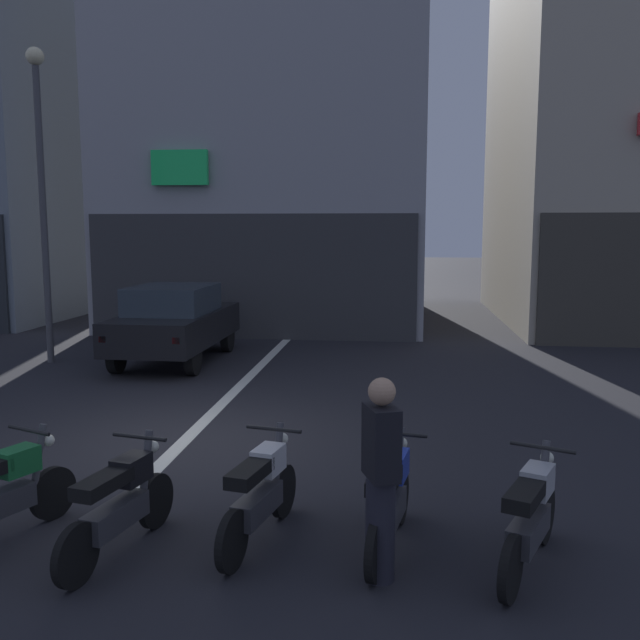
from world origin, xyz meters
The scene contains 11 objects.
ground_plane centered at (0.00, 0.00, 0.00)m, with size 120.00×120.00×0.00m, color #232328.
lane_centre_line centered at (0.00, 6.00, 0.00)m, with size 0.20×18.00×0.01m, color silver.
building_mid_block centered at (-0.94, 13.32, 5.75)m, with size 8.81×9.73×11.52m.
car_black_crossing_near centered at (-1.87, 5.31, 0.89)m, with size 1.80×4.12×1.64m.
street_lamp centered at (-4.50, 4.96, 3.95)m, with size 0.36×0.36×6.44m.
motorcycle_green_row_leftmost centered at (-0.72, -3.02, 0.46)m, with size 0.74×1.57×0.98m.
motorcycle_black_row_left_mid centered at (0.44, -3.12, 0.46)m, with size 0.56×1.65×0.98m.
motorcycle_white_row_centre centered at (1.61, -2.74, 0.46)m, with size 0.56×1.65×0.98m.
motorcycle_blue_row_right_mid centered at (2.77, -2.75, 0.46)m, with size 0.55×1.66×0.98m.
motorcycle_silver_row_rightmost centered at (3.94, -2.98, 0.46)m, with size 0.77×1.55×0.98m.
person_by_motorcycles centered at (2.70, -3.30, 0.86)m, with size 0.33×0.41×1.67m.
Camera 1 is at (2.82, -8.52, 2.82)m, focal length 38.24 mm.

